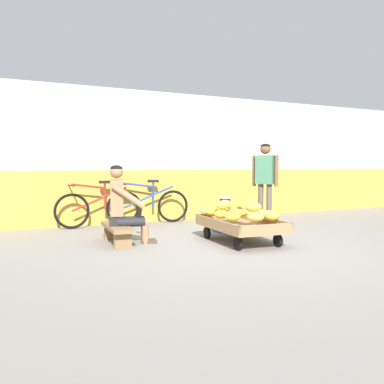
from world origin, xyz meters
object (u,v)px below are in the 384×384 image
object	(u,v)px
bicycle_near_left	(100,208)
bicycle_far_left	(148,205)
banana_cart	(241,226)
customer_adult	(265,176)
weighing_scale	(225,205)
vendor_seated	(123,205)
low_bench	(117,230)
plastic_crate	(225,223)

from	to	relation	value
bicycle_near_left	bicycle_far_left	distance (m)	0.98
banana_cart	customer_adult	distance (m)	1.76
weighing_scale	customer_adult	world-z (taller)	customer_adult
vendor_seated	weighing_scale	bearing A→B (deg)	8.05
low_bench	vendor_seated	xyz separation A→B (m)	(0.08, -0.02, 0.37)
vendor_seated	bicycle_near_left	bearing A→B (deg)	85.99
weighing_scale	low_bench	bearing A→B (deg)	-172.99
plastic_crate	bicycle_far_left	bearing A→B (deg)	117.31
vendor_seated	customer_adult	world-z (taller)	customer_adult
bicycle_far_left	customer_adult	size ratio (longest dim) A/B	1.08
plastic_crate	bicycle_far_left	xyz separation A→B (m)	(-0.81, 1.56, 0.20)
banana_cart	weighing_scale	bearing A→B (deg)	70.98
low_bench	plastic_crate	world-z (taller)	plastic_crate
bicycle_near_left	customer_adult	xyz separation A→B (m)	(2.66, -1.46, 0.60)
vendor_seated	customer_adult	distance (m)	2.83
bicycle_near_left	bicycle_far_left	world-z (taller)	same
low_bench	vendor_seated	size ratio (longest dim) A/B	0.99
banana_cart	weighing_scale	size ratio (longest dim) A/B	5.02
low_bench	bicycle_near_left	xyz separation A→B (m)	(0.21, 1.76, 0.15)
banana_cart	customer_adult	size ratio (longest dim) A/B	0.98
plastic_crate	bicycle_far_left	size ratio (longest dim) A/B	0.22
banana_cart	plastic_crate	xyz separation A→B (m)	(0.34, 1.00, -0.09)
weighing_scale	customer_adult	size ratio (longest dim) A/B	0.20
plastic_crate	customer_adult	xyz separation A→B (m)	(0.88, 0.05, 0.80)
bicycle_far_left	banana_cart	bearing A→B (deg)	-79.75
vendor_seated	plastic_crate	world-z (taller)	vendor_seated
vendor_seated	customer_adult	size ratio (longest dim) A/B	0.75
plastic_crate	weighing_scale	distance (m)	0.30
bicycle_near_left	low_bench	bearing A→B (deg)	-96.79
customer_adult	bicycle_far_left	bearing A→B (deg)	138.19
low_bench	bicycle_near_left	bearing A→B (deg)	83.21
banana_cart	low_bench	size ratio (longest dim) A/B	1.34
banana_cart	customer_adult	bearing A→B (deg)	40.56
banana_cart	plastic_crate	world-z (taller)	banana_cart
banana_cart	plastic_crate	distance (m)	1.06
low_bench	weighing_scale	distance (m)	2.02
bicycle_near_left	customer_adult	distance (m)	3.10
low_bench	customer_adult	world-z (taller)	customer_adult
vendor_seated	bicycle_near_left	distance (m)	1.80
plastic_crate	banana_cart	bearing A→B (deg)	-109.00
bicycle_near_left	weighing_scale	bearing A→B (deg)	-40.38
vendor_seated	plastic_crate	size ratio (longest dim) A/B	3.17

